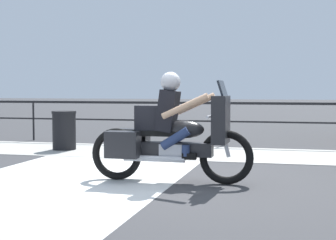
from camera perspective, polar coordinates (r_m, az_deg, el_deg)
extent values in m
plane|color=#38383A|center=(7.59, 1.08, -6.91)|extent=(120.00, 120.00, 0.00)
cube|color=#A8A59E|center=(10.90, 5.04, -3.73)|extent=(44.00, 2.40, 0.01)
cube|color=silver|center=(7.92, -10.89, -6.50)|extent=(3.21, 6.00, 0.01)
cube|color=black|center=(12.52, 6.26, 1.87)|extent=(36.00, 0.04, 0.06)
cube|color=black|center=(12.54, 6.25, -0.16)|extent=(36.00, 0.03, 0.04)
cylinder|color=black|center=(14.15, -14.69, -0.05)|extent=(0.05, 0.05, 1.05)
cylinder|color=black|center=(12.54, 6.25, -0.40)|extent=(0.05, 0.05, 1.05)
torus|color=black|center=(7.40, 6.47, -4.15)|extent=(0.78, 0.11, 0.78)
torus|color=black|center=(7.78, -5.70, -3.77)|extent=(0.78, 0.11, 0.78)
cube|color=#232326|center=(7.54, 0.23, -3.22)|extent=(1.26, 0.22, 0.20)
cube|color=silver|center=(7.53, 0.47, -3.61)|extent=(0.34, 0.26, 0.26)
ellipsoid|color=#232326|center=(7.46, 1.71, -1.04)|extent=(0.61, 0.30, 0.26)
cube|color=black|center=(7.55, -0.99, -1.45)|extent=(0.73, 0.28, 0.08)
cube|color=#232326|center=(7.36, 5.88, 0.04)|extent=(0.20, 0.57, 0.68)
cube|color=#1E232B|center=(7.34, 6.06, 3.46)|extent=(0.10, 0.48, 0.24)
cylinder|color=silver|center=(7.38, 4.81, 0.45)|extent=(0.04, 0.70, 0.04)
cylinder|color=silver|center=(7.45, -1.55, -4.31)|extent=(0.91, 0.09, 0.09)
cube|color=#232326|center=(7.48, -5.02, -2.72)|extent=(0.48, 0.28, 0.39)
cube|color=#232326|center=(7.93, -3.90, -2.36)|extent=(0.48, 0.28, 0.39)
cylinder|color=silver|center=(7.37, 6.26, -2.06)|extent=(0.19, 0.06, 0.54)
cube|color=black|center=(7.50, -0.01, 1.03)|extent=(0.32, 0.36, 0.62)
sphere|color=tan|center=(7.48, 0.28, 4.10)|extent=(0.23, 0.23, 0.23)
sphere|color=#B7B7BC|center=(7.48, 0.28, 4.25)|extent=(0.29, 0.29, 0.29)
cylinder|color=navy|center=(7.35, 0.84, -2.06)|extent=(0.44, 0.13, 0.34)
cylinder|color=navy|center=(7.33, 1.99, -3.41)|extent=(0.11, 0.11, 0.16)
cube|color=black|center=(7.33, 2.37, -4.04)|extent=(0.20, 0.10, 0.09)
cylinder|color=navy|center=(7.64, 1.35, -1.84)|extent=(0.44, 0.13, 0.34)
cylinder|color=navy|center=(7.62, 2.45, -3.14)|extent=(0.11, 0.11, 0.16)
cube|color=black|center=(7.62, 2.82, -3.75)|extent=(0.20, 0.10, 0.09)
cylinder|color=tan|center=(7.13, 1.90, 1.53)|extent=(0.68, 0.09, 0.37)
cylinder|color=tan|center=(7.72, 2.82, 1.67)|extent=(0.68, 0.09, 0.37)
cube|color=black|center=(7.58, -2.22, 0.21)|extent=(0.36, 0.24, 0.37)
cylinder|color=black|center=(11.74, -11.43, -1.30)|extent=(0.52, 0.52, 0.81)
cylinder|color=black|center=(11.71, -11.46, 0.83)|extent=(0.54, 0.54, 0.06)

